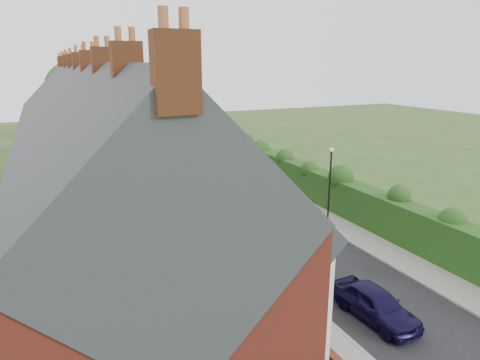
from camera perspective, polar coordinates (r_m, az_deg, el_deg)
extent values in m
plane|color=#2D4C1E|center=(24.99, 10.64, -9.72)|extent=(140.00, 140.00, 0.00)
cube|color=black|center=(33.68, -0.87, -2.75)|extent=(6.00, 58.00, 0.02)
cube|color=gray|center=(35.44, 5.20, -1.79)|extent=(2.20, 58.00, 0.12)
cube|color=gray|center=(32.38, -7.13, -3.53)|extent=(1.70, 58.00, 0.12)
cube|color=gray|center=(34.95, 3.70, -2.00)|extent=(0.18, 58.00, 0.13)
cube|color=gray|center=(32.61, -5.79, -3.34)|extent=(0.18, 58.00, 0.13)
cube|color=#163C13|center=(36.02, 7.73, 0.38)|extent=(1.50, 58.00, 2.50)
cube|color=maroon|center=(29.29, -19.19, 0.20)|extent=(8.00, 40.00, 6.50)
cube|color=#2A2D32|center=(28.66, -19.76, 6.48)|extent=(8.00, 40.20, 8.00)
cube|color=white|center=(14.56, 7.90, -17.61)|extent=(0.70, 2.40, 5.20)
cube|color=black|center=(15.41, 8.97, -20.99)|extent=(0.06, 1.80, 1.60)
cube|color=black|center=(14.13, 9.38, -13.11)|extent=(0.06, 1.80, 1.60)
cube|color=#2A2D32|center=(13.10, 7.82, -6.70)|extent=(1.70, 2.60, 1.70)
cube|color=#3F2D2D|center=(16.79, 2.69, -18.86)|extent=(0.08, 0.90, 2.10)
cube|color=white|center=(15.08, 3.06, -8.46)|extent=(0.12, 1.20, 1.60)
cube|color=white|center=(18.40, -0.60, -10.01)|extent=(0.70, 2.40, 5.20)
cube|color=black|center=(19.08, 0.45, -13.07)|extent=(0.06, 1.80, 1.60)
cube|color=black|center=(18.06, 0.47, -6.36)|extent=(0.06, 1.80, 1.60)
cube|color=#2A2D32|center=(17.27, -1.08, -1.07)|extent=(1.70, 2.60, 1.70)
cube|color=#3F2D2D|center=(20.73, -3.82, -11.75)|extent=(0.08, 0.90, 2.10)
cube|color=white|center=(19.34, -3.86, -3.01)|extent=(0.12, 1.20, 1.60)
cube|color=white|center=(22.70, -5.80, -5.04)|extent=(0.70, 2.40, 5.20)
cube|color=black|center=(23.26, -4.85, -7.68)|extent=(0.06, 1.80, 1.60)
cube|color=black|center=(22.43, -4.99, -2.03)|extent=(0.06, 1.80, 1.60)
cube|color=#2A2D32|center=(21.79, -6.38, 2.32)|extent=(1.70, 2.60, 1.70)
cube|color=#3F2D2D|center=(25.05, -7.97, -6.92)|extent=(0.08, 0.90, 2.10)
cube|color=white|center=(23.89, -8.17, 0.46)|extent=(0.12, 1.20, 1.60)
cube|color=white|center=(27.24, -9.25, -1.66)|extent=(0.70, 2.40, 5.20)
cube|color=black|center=(27.71, -8.41, -3.94)|extent=(0.06, 1.80, 1.60)
cube|color=black|center=(27.01, -8.61, 0.87)|extent=(0.06, 1.80, 1.60)
cube|color=#2A2D32|center=(26.49, -9.85, 4.52)|extent=(1.70, 2.60, 1.70)
cube|color=#3F2D2D|center=(29.58, -10.82, -3.51)|extent=(0.08, 0.90, 2.10)
cube|color=white|center=(28.59, -11.08, 2.80)|extent=(0.12, 1.20, 1.60)
cube|color=white|center=(31.92, -11.70, 0.75)|extent=(0.70, 2.40, 5.20)
cube|color=black|center=(32.32, -10.95, -1.24)|extent=(0.06, 1.80, 1.60)
cube|color=black|center=(31.73, -11.17, 2.92)|extent=(0.06, 1.80, 1.60)
cube|color=#2A2D32|center=(31.28, -12.27, 6.04)|extent=(1.70, 2.60, 1.70)
cube|color=#3F2D2D|center=(34.25, -12.89, -1.01)|extent=(0.08, 0.90, 2.10)
cube|color=white|center=(33.38, -13.17, 4.47)|extent=(0.12, 1.20, 1.60)
cube|color=white|center=(36.68, -13.52, 2.53)|extent=(0.70, 2.40, 5.20)
cube|color=black|center=(37.03, -12.85, 0.78)|extent=(0.06, 1.80, 1.60)
cube|color=black|center=(36.51, -13.07, 4.43)|extent=(0.06, 1.80, 1.60)
cube|color=#2A2D32|center=(36.13, -14.06, 7.15)|extent=(1.70, 2.60, 1.70)
cube|color=#3F2D2D|center=(38.99, -14.45, 0.88)|extent=(0.08, 0.90, 2.10)
cube|color=white|center=(38.22, -14.74, 5.71)|extent=(0.12, 1.20, 1.60)
cube|color=white|center=(41.50, -14.93, 3.90)|extent=(0.70, 2.40, 5.20)
cube|color=black|center=(41.81, -14.32, 2.34)|extent=(0.06, 1.80, 1.60)
cube|color=black|center=(41.35, -14.54, 5.58)|extent=(0.06, 1.80, 1.60)
cube|color=#2A2D32|center=(41.01, -15.42, 7.99)|extent=(1.70, 2.60, 1.70)
cube|color=#3F2D2D|center=(43.80, -15.68, 2.36)|extent=(0.08, 0.90, 2.10)
cube|color=white|center=(43.10, -15.97, 6.67)|extent=(0.12, 1.20, 1.60)
cube|color=white|center=(46.36, -16.04, 4.99)|extent=(0.70, 2.40, 5.20)
cube|color=black|center=(46.63, -15.48, 3.58)|extent=(0.06, 1.80, 1.60)
cube|color=black|center=(46.22, -15.70, 6.50)|extent=(0.06, 1.80, 1.60)
cube|color=#2A2D32|center=(45.92, -16.50, 8.65)|extent=(1.70, 2.60, 1.70)
cube|color=#3F2D2D|center=(48.64, -16.66, 3.55)|extent=(0.08, 0.90, 2.10)
cube|color=white|center=(48.01, -16.94, 7.44)|extent=(0.12, 1.20, 1.60)
cube|color=brown|center=(8.63, -8.57, 13.94)|extent=(0.90, 0.50, 1.60)
cylinder|color=#97532D|center=(8.60, -10.19, 20.21)|extent=(0.20, 0.20, 0.50)
cylinder|color=#97532D|center=(8.72, -7.49, 20.25)|extent=(0.20, 0.20, 0.50)
cube|color=brown|center=(13.50, -14.79, 14.08)|extent=(0.90, 0.50, 1.60)
cylinder|color=#97532D|center=(13.48, -15.96, 18.05)|extent=(0.20, 0.20, 0.50)
cylinder|color=#97532D|center=(13.55, -14.21, 18.15)|extent=(0.20, 0.20, 0.50)
cube|color=brown|center=(18.44, -17.70, 14.09)|extent=(0.90, 0.50, 1.60)
cylinder|color=#97532D|center=(18.43, -18.60, 16.99)|extent=(0.20, 0.20, 0.50)
cylinder|color=#97532D|center=(18.48, -17.31, 17.08)|extent=(0.20, 0.20, 0.50)
cube|color=brown|center=(23.40, -19.38, 14.08)|extent=(0.90, 0.50, 1.60)
cylinder|color=#97532D|center=(23.39, -20.10, 16.36)|extent=(0.20, 0.20, 0.50)
cylinder|color=#97532D|center=(23.43, -19.09, 16.44)|extent=(0.20, 0.20, 0.50)
cube|color=brown|center=(28.38, -20.47, 14.07)|extent=(0.90, 0.50, 1.60)
cylinder|color=#97532D|center=(28.37, -21.07, 15.94)|extent=(0.20, 0.20, 0.50)
cylinder|color=#97532D|center=(28.41, -20.24, 16.01)|extent=(0.20, 0.20, 0.50)
cube|color=brown|center=(33.36, -21.24, 14.06)|extent=(0.90, 0.50, 1.60)
cylinder|color=#97532D|center=(33.36, -21.75, 15.65)|extent=(0.20, 0.20, 0.50)
cylinder|color=#97532D|center=(33.39, -21.05, 15.71)|extent=(0.20, 0.20, 0.50)
cube|color=brown|center=(38.35, -21.80, 14.05)|extent=(0.90, 0.50, 1.60)
cylinder|color=#97532D|center=(38.35, -22.26, 15.43)|extent=(0.20, 0.20, 0.50)
cylinder|color=#97532D|center=(38.37, -21.64, 15.49)|extent=(0.20, 0.20, 0.50)
cube|color=brown|center=(43.34, -22.24, 14.04)|extent=(0.90, 0.50, 1.60)
cylinder|color=#97532D|center=(43.34, -22.64, 15.26)|extent=(0.20, 0.20, 0.50)
cylinder|color=#97532D|center=(43.36, -22.10, 15.31)|extent=(0.20, 0.20, 0.50)
cube|color=brown|center=(48.33, -22.58, 14.03)|extent=(0.90, 0.50, 1.60)
cylinder|color=#97532D|center=(48.33, -22.95, 15.13)|extent=(0.20, 0.20, 0.50)
cylinder|color=#97532D|center=(48.35, -22.46, 15.17)|extent=(0.20, 0.20, 0.50)
cube|color=brown|center=(16.81, 10.45, -21.60)|extent=(0.30, 4.70, 0.90)
cube|color=brown|center=(20.38, 2.15, -14.15)|extent=(0.30, 4.70, 0.90)
cube|color=brown|center=(24.45, -3.22, -8.89)|extent=(0.30, 4.70, 0.90)
cube|color=brown|center=(28.82, -6.90, -5.12)|extent=(0.30, 4.70, 0.90)
cube|color=brown|center=(33.37, -9.58, -2.35)|extent=(0.30, 4.70, 0.90)
cube|color=brown|center=(38.03, -11.59, -0.25)|extent=(0.30, 4.70, 0.90)
cube|color=brown|center=(42.76, -13.16, 1.40)|extent=(0.30, 4.70, 0.90)
cube|color=brown|center=(47.56, -14.42, 2.71)|extent=(0.30, 4.70, 0.90)
cube|color=brown|center=(18.45, 5.82, -17.30)|extent=(0.35, 0.35, 1.10)
cube|color=brown|center=(22.32, -0.80, -11.06)|extent=(0.35, 0.35, 1.10)
cube|color=brown|center=(26.57, -5.22, -6.65)|extent=(0.35, 0.35, 1.10)
cube|color=brown|center=(31.04, -8.35, -3.46)|extent=(0.35, 0.35, 1.10)
cube|color=brown|center=(35.66, -10.66, -1.07)|extent=(0.35, 0.35, 1.10)
cube|color=brown|center=(40.36, -12.43, 0.76)|extent=(0.35, 0.35, 1.10)
cube|color=brown|center=(45.13, -13.83, 2.21)|extent=(0.35, 0.35, 1.10)
cube|color=brown|center=(49.95, -14.97, 3.38)|extent=(0.35, 0.35, 1.10)
cylinder|color=black|center=(29.07, 11.83, -1.11)|extent=(0.12, 0.12, 4.80)
cylinder|color=black|center=(28.49, 12.10, 3.62)|extent=(0.20, 0.20, 0.10)
sphere|color=silver|center=(28.46, 12.12, 3.92)|extent=(0.32, 0.32, 0.32)
cylinder|color=#332316|center=(59.75, -14.59, 7.09)|extent=(0.50, 0.50, 4.75)
sphere|color=#264F1A|center=(59.38, -14.82, 10.45)|extent=(6.80, 6.80, 6.80)
sphere|color=#264F1A|center=(59.98, -13.53, 9.93)|extent=(4.76, 4.76, 4.76)
cylinder|color=#332316|center=(62.97, -9.53, 8.00)|extent=(0.50, 0.50, 5.25)
sphere|color=#264F1A|center=(62.60, -9.69, 11.53)|extent=(7.60, 7.60, 7.60)
sphere|color=#264F1A|center=(63.36, -8.39, 10.96)|extent=(5.32, 5.32, 5.32)
cylinder|color=#332316|center=(61.92, -20.63, 7.23)|extent=(0.50, 0.50, 5.50)
sphere|color=#264F1A|center=(61.54, -20.99, 10.98)|extent=(8.00, 8.00, 8.00)
sphere|color=#264F1A|center=(62.03, -19.45, 10.43)|extent=(5.60, 5.60, 5.60)
imported|color=black|center=(19.54, 17.60, -15.47)|extent=(1.88, 4.21, 1.41)
imported|color=#99999D|center=(23.19, 7.41, -9.67)|extent=(1.70, 4.42, 1.44)
imported|color=#ADB1B5|center=(24.87, 5.41, -7.89)|extent=(3.27, 5.35, 1.38)
imported|color=silver|center=(29.33, -1.65, -4.07)|extent=(2.26, 5.09, 1.45)
imported|color=#103515|center=(37.45, -6.94, 0.20)|extent=(2.83, 4.73, 1.51)
imported|color=#9D2411|center=(39.26, -8.08, 0.85)|extent=(1.89, 4.61, 1.49)
imported|color=tan|center=(47.85, -11.66, 3.34)|extent=(3.15, 5.74, 1.52)
imported|color=#53555B|center=(52.85, -12.99, 4.39)|extent=(2.28, 5.34, 1.54)
imported|color=#48321A|center=(33.02, 1.28, -1.87)|extent=(0.96, 1.73, 1.39)
cube|color=black|center=(34.49, -0.01, -0.79)|extent=(1.25, 2.08, 0.52)
cylinder|color=#C2B696|center=(34.30, -0.01, 0.38)|extent=(1.35, 1.30, 1.35)
cube|color=#C2B696|center=(34.42, -0.01, -0.37)|extent=(1.37, 2.13, 0.04)
cylinder|color=black|center=(34.89, -1.44, -1.31)|extent=(0.08, 0.94, 0.94)
cylinder|color=black|center=(35.43, 0.56, -1.05)|extent=(0.08, 0.94, 0.94)
cylinder|color=black|center=(33.34, 0.25, -1.27)|extent=(0.06, 1.87, 0.06)
cylinder|color=black|center=(33.64, 1.37, -1.12)|extent=(0.06, 1.87, 0.06)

